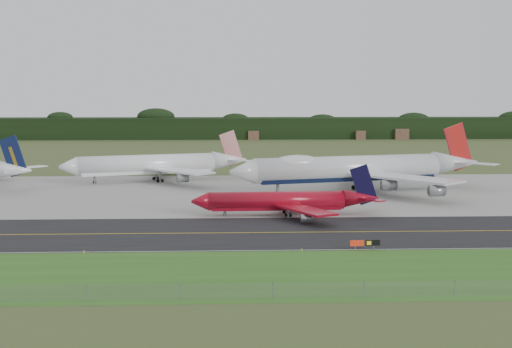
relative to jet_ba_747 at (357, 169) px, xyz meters
The scene contains 14 objects.
ground 56.84m from the jet_ba_747, 114.15° to the right, with size 600.00×600.00×0.00m, color #435427.
grass_verge 89.80m from the jet_ba_747, 104.95° to the right, with size 400.00×30.00×0.01m, color #2C581A.
taxiway 60.49m from the jet_ba_747, 112.59° to the right, with size 400.00×32.00×0.02m, color black.
apron 23.94m from the jet_ba_747, behind, with size 400.00×78.00×0.01m, color gray.
taxiway_centreline 60.49m from the jet_ba_747, 112.59° to the right, with size 400.00×0.40×0.00m, color gold.
taxiway_edge_line 74.98m from the jet_ba_747, 108.02° to the right, with size 400.00×0.25×0.00m, color silver.
perimeter_fence 102.33m from the jet_ba_747, 103.07° to the right, with size 320.00×0.10×320.00m.
horizon_treeline 223.41m from the jet_ba_747, 95.94° to the left, with size 700.00×25.00×12.00m.
jet_ba_747 is the anchor object (origin of this frame).
jet_red_737 42.62m from the jet_ba_747, 121.10° to the right, with size 41.19×33.64×11.14m.
jet_star_tail 61.20m from the jet_ba_747, 156.27° to the left, with size 56.00×45.71×15.05m.
taxiway_sign 72.59m from the jet_ba_747, 99.19° to the right, with size 5.19×0.60×1.73m.
edge_marker_left 93.29m from the jet_ba_747, 129.29° to the right, with size 0.16×0.16×0.50m, color yellow.
edge_marker_center 75.70m from the jet_ba_747, 107.27° to the right, with size 0.16×0.16×0.50m, color yellow.
Camera 1 is at (-11.93, -138.07, 26.81)m, focal length 50.00 mm.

